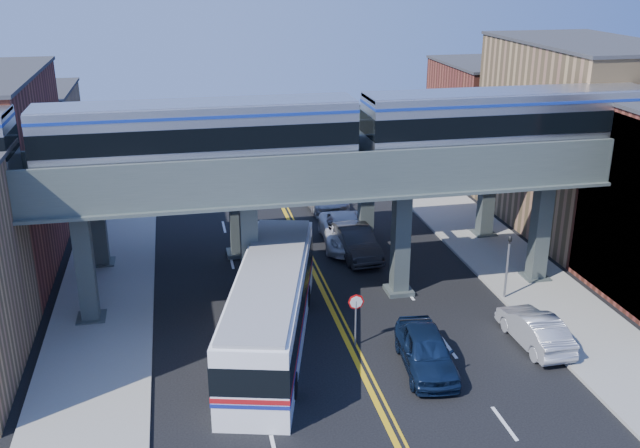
% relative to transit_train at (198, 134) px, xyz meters
% --- Properties ---
extents(ground, '(120.00, 120.00, 0.00)m').
position_rel_transit_train_xyz_m(ground, '(6.21, -8.00, -9.23)').
color(ground, black).
rests_on(ground, ground).
extents(sidewalk_west, '(5.00, 70.00, 0.16)m').
position_rel_transit_train_xyz_m(sidewalk_west, '(-5.29, 2.00, -9.15)').
color(sidewalk_west, gray).
rests_on(sidewalk_west, ground).
extents(sidewalk_east, '(5.00, 70.00, 0.16)m').
position_rel_transit_train_xyz_m(sidewalk_east, '(17.71, 2.00, -9.15)').
color(sidewalk_east, gray).
rests_on(sidewalk_east, ground).
extents(building_west_c, '(8.00, 10.00, 8.00)m').
position_rel_transit_train_xyz_m(building_west_c, '(-12.29, 21.00, -5.23)').
color(building_west_c, '#A48255').
rests_on(building_west_c, ground).
extents(building_east_b, '(8.00, 14.00, 12.00)m').
position_rel_transit_train_xyz_m(building_east_b, '(24.71, 8.00, -3.23)').
color(building_east_b, '#A48255').
rests_on(building_east_b, ground).
extents(building_east_c, '(8.00, 10.00, 9.00)m').
position_rel_transit_train_xyz_m(building_east_c, '(24.71, 21.00, -4.73)').
color(building_east_c, brown).
rests_on(building_east_c, ground).
extents(mural_panel, '(0.10, 9.50, 9.50)m').
position_rel_transit_train_xyz_m(mural_panel, '(20.76, -4.00, -4.48)').
color(mural_panel, teal).
rests_on(mural_panel, ground).
extents(elevated_viaduct_near, '(52.00, 3.60, 7.40)m').
position_rel_transit_train_xyz_m(elevated_viaduct_near, '(6.21, 0.00, -2.76)').
color(elevated_viaduct_near, '#3D4746').
rests_on(elevated_viaduct_near, ground).
extents(elevated_viaduct_far, '(52.00, 3.60, 7.40)m').
position_rel_transit_train_xyz_m(elevated_viaduct_far, '(6.21, 7.00, -2.76)').
color(elevated_viaduct_far, '#3D4746').
rests_on(elevated_viaduct_far, ground).
extents(transit_train, '(46.26, 2.90, 3.38)m').
position_rel_transit_train_xyz_m(transit_train, '(0.00, 0.00, 0.00)').
color(transit_train, black).
rests_on(transit_train, elevated_viaduct_near).
extents(stop_sign, '(0.76, 0.09, 2.63)m').
position_rel_transit_train_xyz_m(stop_sign, '(6.51, -5.00, -7.47)').
color(stop_sign, slate).
rests_on(stop_sign, ground).
extents(traffic_signal, '(0.15, 0.18, 4.10)m').
position_rel_transit_train_xyz_m(traffic_signal, '(15.41, -2.00, -6.93)').
color(traffic_signal, slate).
rests_on(traffic_signal, ground).
extents(transit_bus, '(6.42, 14.13, 3.56)m').
position_rel_transit_train_xyz_m(transit_bus, '(2.71, -4.01, -7.40)').
color(transit_bus, white).
rests_on(transit_bus, ground).
extents(car_lane_a, '(2.66, 5.41, 1.78)m').
position_rel_transit_train_xyz_m(car_lane_a, '(9.04, -7.55, -8.34)').
color(car_lane_a, '#0E1C36').
rests_on(car_lane_a, ground).
extents(car_lane_b, '(2.29, 5.65, 1.82)m').
position_rel_transit_train_xyz_m(car_lane_b, '(9.15, 5.49, -8.32)').
color(car_lane_b, '#29292B').
rests_on(car_lane_b, ground).
extents(car_lane_c, '(3.43, 6.50, 1.74)m').
position_rel_transit_train_xyz_m(car_lane_c, '(9.03, 7.33, -8.36)').
color(car_lane_c, white).
rests_on(car_lane_c, ground).
extents(car_lane_d, '(3.12, 6.49, 1.82)m').
position_rel_transit_train_xyz_m(car_lane_d, '(9.08, 14.67, -8.32)').
color(car_lane_d, '#B4B3B9').
rests_on(car_lane_d, ground).
extents(car_parked_curb, '(1.80, 4.86, 1.59)m').
position_rel_transit_train_xyz_m(car_parked_curb, '(14.71, -6.59, -8.43)').
color(car_parked_curb, '#A0A0A4').
rests_on(car_parked_curb, ground).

